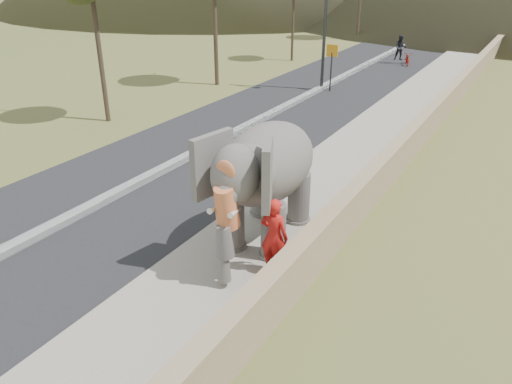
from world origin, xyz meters
TOP-DOWN VIEW (x-y plane):
  - ground at (0.00, 0.00)m, footprint 160.00×160.00m
  - road at (-5.00, 10.00)m, footprint 7.00×120.00m
  - median at (-5.00, 10.00)m, footprint 0.35×120.00m
  - walkway at (0.00, 10.00)m, footprint 3.00×120.00m
  - parapet at (1.65, 10.00)m, footprint 0.30×120.00m
  - signboard at (-4.50, 16.12)m, footprint 0.60×0.08m
  - elephant_and_man at (0.02, 1.24)m, footprint 2.59×4.35m
  - motorcyclist at (-3.15, 25.20)m, footprint 1.52×1.67m

SIDE VIEW (x-z plane):
  - ground at x=0.00m, z-range 0.00..0.00m
  - road at x=-5.00m, z-range 0.00..0.03m
  - walkway at x=0.00m, z-range 0.00..0.15m
  - median at x=-5.00m, z-range 0.00..0.22m
  - parapet at x=1.65m, z-range 0.00..1.10m
  - motorcyclist at x=-3.15m, z-range -0.18..1.67m
  - elephant_and_man at x=0.02m, z-range 0.14..3.12m
  - signboard at x=-4.50m, z-range 0.44..2.84m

